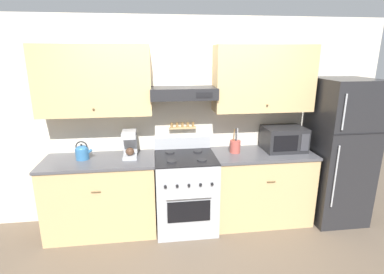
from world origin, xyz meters
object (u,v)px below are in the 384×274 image
(coffee_maker, at_px, (130,143))
(refrigerator, at_px, (338,151))
(stove_range, at_px, (186,191))
(microwave, at_px, (284,139))
(utensil_crock, at_px, (235,146))
(tea_kettle, at_px, (82,152))

(coffee_maker, bearing_deg, refrigerator, -2.96)
(stove_range, distance_m, microwave, 1.41)
(stove_range, relative_size, refrigerator, 0.59)
(utensil_crock, bearing_deg, refrigerator, -4.25)
(refrigerator, relative_size, microwave, 3.61)
(stove_range, relative_size, microwave, 2.13)
(refrigerator, relative_size, coffee_maker, 5.76)
(stove_range, height_order, microwave, microwave)
(microwave, height_order, utensil_crock, utensil_crock)
(utensil_crock, bearing_deg, stove_range, -172.88)
(refrigerator, relative_size, utensil_crock, 5.90)
(coffee_maker, xyz_separation_m, utensil_crock, (1.28, -0.04, -0.08))
(refrigerator, height_order, utensil_crock, refrigerator)
(stove_range, bearing_deg, microwave, 4.36)
(stove_range, distance_m, tea_kettle, 1.32)
(tea_kettle, distance_m, microwave, 2.47)
(tea_kettle, relative_size, utensil_crock, 0.71)
(stove_range, xyz_separation_m, refrigerator, (1.96, -0.02, 0.44))
(tea_kettle, relative_size, microwave, 0.43)
(stove_range, height_order, coffee_maker, coffee_maker)
(tea_kettle, height_order, microwave, microwave)
(utensil_crock, bearing_deg, tea_kettle, -180.00)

